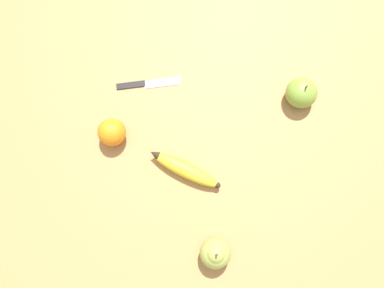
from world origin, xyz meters
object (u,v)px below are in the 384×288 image
Objects in this scene: paring_knife at (146,84)px; pear at (215,253)px; banana at (185,169)px; orange at (112,132)px; apple at (301,93)px.

pear is at bearing 14.92° from paring_knife.
banana reaches higher than paring_knife.
pear is (-0.17, 0.13, 0.02)m from banana.
banana is 0.20m from orange.
apple is 0.41m from paring_knife.
orange is at bearing 43.90° from apple.
banana is 2.32× the size of apple.
banana is 0.36m from apple.
pear is at bearing 136.24° from banana.
pear reaches higher than banana.
paring_knife is at bearing -87.22° from orange.
paring_knife is (0.36, 0.18, -0.03)m from apple.
orange is at bearing -0.13° from banana.
orange is at bearing -36.51° from paring_knife.
orange is at bearing -17.07° from pear.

